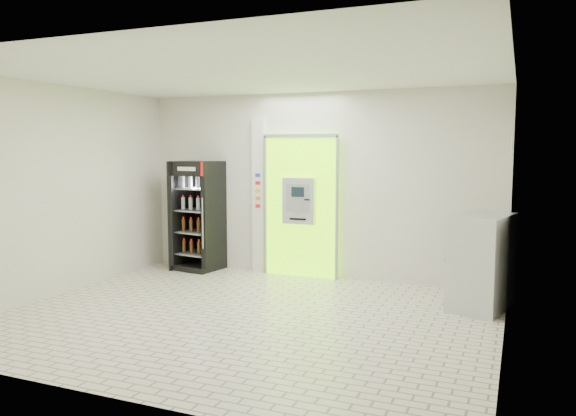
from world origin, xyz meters
The scene contains 7 objects.
ground centered at (0.00, 0.00, 0.00)m, with size 6.00×6.00×0.00m, color beige.
room_shell centered at (0.00, 0.00, 1.84)m, with size 6.00×6.00×6.00m.
atm_assembly centered at (-0.20, 2.41, 1.17)m, with size 1.30×0.24×2.33m.
pillar centered at (-0.98, 2.45, 1.30)m, with size 0.22×0.11×2.60m.
beverage_cooler centered at (-2.03, 2.18, 0.90)m, with size 0.80×0.75×1.88m.
steel_cabinet centered at (2.68, 1.49, 0.62)m, with size 0.85×1.06×1.25m.
exit_sign centered at (2.99, 1.40, 2.12)m, with size 0.02×0.22×0.26m.
Camera 1 is at (3.11, -6.12, 2.09)m, focal length 35.00 mm.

